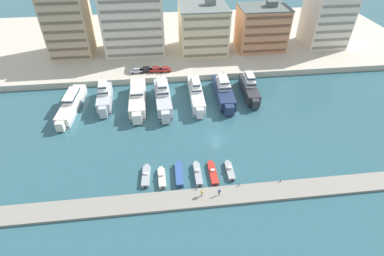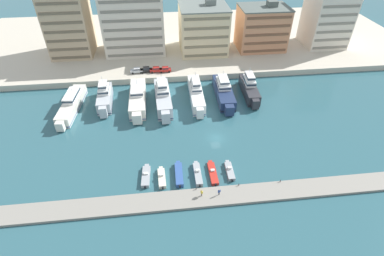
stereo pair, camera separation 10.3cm
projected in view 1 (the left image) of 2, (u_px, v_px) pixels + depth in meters
ground_plane at (216, 138)px, 78.22m from camera, size 400.00×400.00×0.00m
quay_promenade at (189, 39)px, 129.13m from camera, size 180.00×70.00×2.01m
pier_dock at (232, 195)px, 63.05m from camera, size 120.00×4.89×0.59m
yacht_ivory_far_left at (71, 104)px, 87.55m from camera, size 5.65×21.71×6.43m
yacht_silver_left at (104, 97)px, 89.52m from camera, size 4.53×15.86×8.36m
yacht_ivory_mid_left at (138, 98)px, 89.76m from camera, size 4.78×21.60×6.80m
yacht_silver_center_left at (163, 97)px, 89.25m from camera, size 5.05×20.59×8.87m
yacht_white_center at (196, 93)px, 91.72m from camera, size 4.02×21.43×7.90m
yacht_navy_center_right at (224, 91)px, 92.54m from camera, size 5.15×20.56×7.83m
yacht_charcoal_mid_right at (249, 88)px, 93.85m from camera, size 4.42×17.57×8.35m
motorboat_grey_far_left at (146, 176)px, 67.08m from camera, size 2.08×6.99×1.23m
motorboat_cream_left at (162, 178)px, 66.64m from camera, size 1.79×6.43×1.45m
motorboat_blue_mid_left at (179, 174)px, 67.42m from camera, size 1.80×7.76×1.07m
motorboat_grey_center_left at (198, 174)px, 67.52m from camera, size 1.53×7.53×1.56m
motorboat_red_center at (213, 173)px, 67.96m from camera, size 1.63×7.61×1.12m
motorboat_grey_center_right at (230, 171)px, 68.40m from camera, size 1.63×6.36×1.42m
car_silver_far_left at (137, 70)px, 101.92m from camera, size 4.17×2.07×1.80m
car_black_left at (146, 69)px, 102.38m from camera, size 4.22×2.19×1.80m
car_red_mid_left at (156, 69)px, 102.46m from camera, size 4.18×2.09×1.80m
car_red_center_left at (165, 69)px, 102.52m from camera, size 4.15×2.03×1.80m
apartment_block_far_left at (69, 24)px, 108.71m from camera, size 14.95×16.18×24.29m
apartment_block_left at (133, 18)px, 109.29m from camera, size 22.36×15.19×27.36m
apartment_block_mid_left at (203, 28)px, 112.67m from camera, size 17.50×18.30×18.91m
apartment_block_center_left at (262, 28)px, 114.49m from camera, size 18.17×13.65×17.82m
apartment_block_center at (328, 12)px, 114.79m from camera, size 15.37×15.04×26.87m
pedestrian_near_edge at (219, 192)px, 62.17m from camera, size 0.61×0.36×1.66m
pedestrian_mid_deck at (202, 192)px, 61.91m from camera, size 0.46×0.59×1.76m
bollard_west at (196, 188)px, 63.72m from camera, size 0.20×0.20×0.61m
bollard_west_mid at (239, 184)px, 64.56m from camera, size 0.20×0.20×0.61m
bollard_east_mid at (281, 181)px, 65.40m from camera, size 0.20×0.20×0.61m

